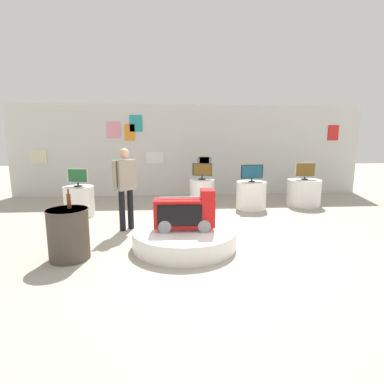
% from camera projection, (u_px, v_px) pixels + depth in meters
% --- Properties ---
extents(ground_plane, '(30.00, 30.00, 0.00)m').
position_uv_depth(ground_plane, '(208.00, 248.00, 5.30)').
color(ground_plane, '#A8A091').
extents(back_wall_display, '(11.06, 0.13, 2.84)m').
position_uv_depth(back_wall_display, '(189.00, 151.00, 9.78)').
color(back_wall_display, silver).
rests_on(back_wall_display, ground).
extents(main_display_pedestal, '(1.79, 1.79, 0.31)m').
position_uv_depth(main_display_pedestal, '(184.00, 238.00, 5.35)').
color(main_display_pedestal, white).
rests_on(main_display_pedestal, ground).
extents(novelty_firetruck_tv, '(1.03, 0.42, 0.70)m').
position_uv_depth(novelty_firetruck_tv, '(185.00, 213.00, 5.26)').
color(novelty_firetruck_tv, gray).
rests_on(novelty_firetruck_tv, main_display_pedestal).
extents(display_pedestal_left_rear, '(0.90, 0.90, 0.71)m').
position_uv_depth(display_pedestal_left_rear, '(304.00, 192.00, 8.48)').
color(display_pedestal_left_rear, white).
rests_on(display_pedestal_left_rear, ground).
extents(tv_on_left_rear, '(0.55, 0.18, 0.46)m').
position_uv_depth(tv_on_left_rear, '(305.00, 170.00, 8.36)').
color(tv_on_left_rear, black).
rests_on(tv_on_left_rear, display_pedestal_left_rear).
extents(display_pedestal_center_rear, '(0.78, 0.78, 0.71)m').
position_uv_depth(display_pedestal_center_rear, '(251.00, 195.00, 8.08)').
color(display_pedestal_center_rear, white).
rests_on(display_pedestal_center_rear, ground).
extents(tv_on_center_rear, '(0.58, 0.17, 0.45)m').
position_uv_depth(tv_on_center_rear, '(252.00, 172.00, 7.96)').
color(tv_on_center_rear, black).
rests_on(tv_on_center_rear, display_pedestal_center_rear).
extents(display_pedestal_right_rear, '(0.68, 0.68, 0.71)m').
position_uv_depth(display_pedestal_right_rear, '(202.00, 192.00, 8.51)').
color(display_pedestal_right_rear, white).
rests_on(display_pedestal_right_rear, ground).
extents(tv_on_right_rear, '(0.53, 0.20, 0.44)m').
position_uv_depth(tv_on_right_rear, '(202.00, 170.00, 8.39)').
color(tv_on_right_rear, black).
rests_on(tv_on_right_rear, display_pedestal_right_rear).
extents(display_pedestal_far_right, '(0.70, 0.70, 0.71)m').
position_uv_depth(display_pedestal_far_right, '(79.00, 201.00, 7.35)').
color(display_pedestal_far_right, white).
rests_on(display_pedestal_far_right, ground).
extents(tv_on_far_right, '(0.49, 0.20, 0.43)m').
position_uv_depth(tv_on_far_right, '(78.00, 177.00, 7.24)').
color(tv_on_far_right, black).
rests_on(tv_on_far_right, display_pedestal_far_right).
extents(side_table_round, '(0.64, 0.64, 0.80)m').
position_uv_depth(side_table_round, '(69.00, 234.00, 4.78)').
color(side_table_round, '#4C4238').
rests_on(side_table_round, ground).
extents(bottle_on_side_table, '(0.06, 0.06, 0.30)m').
position_uv_depth(bottle_on_side_table, '(69.00, 200.00, 4.75)').
color(bottle_on_side_table, brown).
rests_on(bottle_on_side_table, side_table_round).
extents(shopper_browsing_near_truck, '(0.44, 0.40, 1.66)m').
position_uv_depth(shopper_browsing_near_truck, '(125.00, 183.00, 6.17)').
color(shopper_browsing_near_truck, black).
rests_on(shopper_browsing_near_truck, ground).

